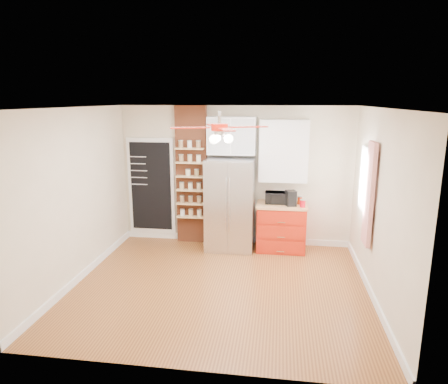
# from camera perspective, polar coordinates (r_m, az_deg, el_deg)

# --- Properties ---
(floor) EXTENTS (4.50, 4.50, 0.00)m
(floor) POSITION_cam_1_polar(r_m,az_deg,el_deg) (6.34, -0.57, -13.24)
(floor) COLOR #915725
(floor) RESTS_ON ground
(ceiling) EXTENTS (4.50, 4.50, 0.00)m
(ceiling) POSITION_cam_1_polar(r_m,az_deg,el_deg) (5.68, -0.63, 11.95)
(ceiling) COLOR white
(ceiling) RESTS_ON wall_back
(wall_back) EXTENTS (4.50, 0.02, 2.70)m
(wall_back) POSITION_cam_1_polar(r_m,az_deg,el_deg) (7.80, 1.61, 2.30)
(wall_back) COLOR beige
(wall_back) RESTS_ON floor
(wall_front) EXTENTS (4.50, 0.02, 2.70)m
(wall_front) POSITION_cam_1_polar(r_m,az_deg,el_deg) (4.00, -4.96, -8.48)
(wall_front) COLOR beige
(wall_front) RESTS_ON floor
(wall_left) EXTENTS (0.02, 4.00, 2.70)m
(wall_left) POSITION_cam_1_polar(r_m,az_deg,el_deg) (6.58, -20.35, -0.57)
(wall_left) COLOR beige
(wall_left) RESTS_ON floor
(wall_right) EXTENTS (0.02, 4.00, 2.70)m
(wall_right) POSITION_cam_1_polar(r_m,az_deg,el_deg) (5.97, 21.29, -2.01)
(wall_right) COLOR beige
(wall_right) RESTS_ON floor
(chalkboard) EXTENTS (0.95, 0.05, 1.95)m
(chalkboard) POSITION_cam_1_polar(r_m,az_deg,el_deg) (8.18, -10.35, 0.81)
(chalkboard) COLOR white
(chalkboard) RESTS_ON wall_back
(brick_pillar) EXTENTS (0.60, 0.16, 2.70)m
(brick_pillar) POSITION_cam_1_polar(r_m,az_deg,el_deg) (7.86, -4.63, 2.35)
(brick_pillar) COLOR brown
(brick_pillar) RESTS_ON floor
(fridge) EXTENTS (0.90, 0.70, 1.75)m
(fridge) POSITION_cam_1_polar(r_m,az_deg,el_deg) (7.56, 0.89, -1.75)
(fridge) COLOR silver
(fridge) RESTS_ON floor
(upper_glass_cabinet) EXTENTS (0.90, 0.35, 0.70)m
(upper_glass_cabinet) POSITION_cam_1_polar(r_m,az_deg,el_deg) (7.52, 1.11, 8.06)
(upper_glass_cabinet) COLOR white
(upper_glass_cabinet) RESTS_ON wall_back
(red_cabinet) EXTENTS (0.94, 0.64, 0.90)m
(red_cabinet) POSITION_cam_1_polar(r_m,az_deg,el_deg) (7.67, 8.16, -4.95)
(red_cabinet) COLOR #B31F0D
(red_cabinet) RESTS_ON floor
(upper_shelf_unit) EXTENTS (0.90, 0.30, 1.15)m
(upper_shelf_unit) POSITION_cam_1_polar(r_m,az_deg,el_deg) (7.52, 8.52, 5.81)
(upper_shelf_unit) COLOR white
(upper_shelf_unit) RESTS_ON wall_back
(window) EXTENTS (0.04, 0.75, 1.05)m
(window) POSITION_cam_1_polar(r_m,az_deg,el_deg) (6.78, 19.60, 1.60)
(window) COLOR white
(window) RESTS_ON wall_right
(curtain) EXTENTS (0.06, 0.40, 1.55)m
(curtain) POSITION_cam_1_polar(r_m,az_deg,el_deg) (6.26, 20.04, -0.28)
(curtain) COLOR red
(curtain) RESTS_ON wall_right
(ceiling_fan) EXTENTS (1.40, 1.40, 0.44)m
(ceiling_fan) POSITION_cam_1_polar(r_m,az_deg,el_deg) (5.69, -0.63, 9.17)
(ceiling_fan) COLOR silver
(ceiling_fan) RESTS_ON ceiling
(toaster_oven) EXTENTS (0.40, 0.28, 0.22)m
(toaster_oven) POSITION_cam_1_polar(r_m,az_deg,el_deg) (7.56, 7.40, -0.80)
(toaster_oven) COLOR black
(toaster_oven) RESTS_ON red_cabinet
(coffee_maker) EXTENTS (0.22, 0.23, 0.29)m
(coffee_maker) POSITION_cam_1_polar(r_m,az_deg,el_deg) (7.42, 9.50, -0.88)
(coffee_maker) COLOR black
(coffee_maker) RESTS_ON red_cabinet
(canister_left) EXTENTS (0.13, 0.13, 0.13)m
(canister_left) POSITION_cam_1_polar(r_m,az_deg,el_deg) (7.38, 11.16, -1.64)
(canister_left) COLOR red
(canister_left) RESTS_ON red_cabinet
(canister_right) EXTENTS (0.12, 0.12, 0.14)m
(canister_right) POSITION_cam_1_polar(r_m,az_deg,el_deg) (7.58, 10.78, -1.21)
(canister_right) COLOR #BC2A0A
(canister_right) RESTS_ON red_cabinet
(pantry_jar_oats) EXTENTS (0.10, 0.10, 0.12)m
(pantry_jar_oats) POSITION_cam_1_polar(r_m,az_deg,el_deg) (7.73, -5.16, 2.77)
(pantry_jar_oats) COLOR beige
(pantry_jar_oats) RESTS_ON brick_pillar
(pantry_jar_beans) EXTENTS (0.11, 0.11, 0.12)m
(pantry_jar_beans) POSITION_cam_1_polar(r_m,az_deg,el_deg) (7.67, -3.92, 2.72)
(pantry_jar_beans) COLOR olive
(pantry_jar_beans) RESTS_ON brick_pillar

